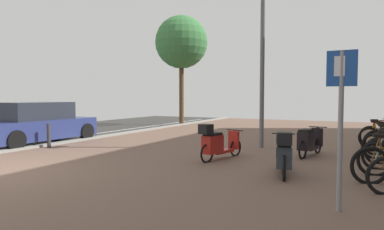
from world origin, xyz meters
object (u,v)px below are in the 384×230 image
at_px(bicycle_rack_08, 380,138).
at_px(scooter_mid, 309,142).
at_px(bollard_far, 49,136).
at_px(parking_sign, 341,112).
at_px(parked_car_near, 37,124).
at_px(street_tree, 181,43).
at_px(bicycle_rack_09, 379,135).
at_px(scooter_near, 284,154).
at_px(lamp_post, 262,52).
at_px(scooter_far, 217,143).

bearing_deg(bicycle_rack_08, scooter_mid, -124.41).
bearing_deg(bollard_far, parking_sign, -14.89).
xyz_separation_m(parked_car_near, bollard_far, (1.27, -0.55, -0.30)).
xyz_separation_m(street_tree, bollard_far, (0.47, -9.71, -4.39)).
bearing_deg(bicycle_rack_08, parking_sign, -96.41).
distance_m(bicycle_rack_08, scooter_mid, 3.21).
distance_m(bicycle_rack_09, scooter_mid, 3.82).
distance_m(scooter_near, parking_sign, 2.41).
bearing_deg(parked_car_near, street_tree, 85.01).
distance_m(scooter_near, lamp_post, 4.66).
relative_size(parking_sign, bollard_far, 2.95).
bearing_deg(street_tree, scooter_far, -56.44).
height_order(bicycle_rack_09, parked_car_near, parked_car_near).
bearing_deg(scooter_mid, scooter_far, -141.36).
height_order(bicycle_rack_08, bicycle_rack_09, bicycle_rack_09).
relative_size(bicycle_rack_08, bicycle_rack_09, 1.05).
bearing_deg(parked_car_near, scooter_near, -6.43).
relative_size(parking_sign, lamp_post, 0.41).
bearing_deg(scooter_far, bicycle_rack_09, 52.39).
height_order(parking_sign, bollard_far, parking_sign).
xyz_separation_m(bicycle_rack_08, bicycle_rack_09, (-0.01, 0.71, 0.00)).
xyz_separation_m(lamp_post, street_tree, (-6.58, 6.59, 1.71)).
xyz_separation_m(scooter_mid, bollard_far, (-7.71, -2.10, -0.02)).
xyz_separation_m(scooter_far, lamp_post, (0.45, 2.65, 2.63)).
relative_size(scooter_near, parked_car_near, 0.46).
height_order(scooter_near, parking_sign, parking_sign).
xyz_separation_m(bicycle_rack_08, street_tree, (-9.99, 4.96, 4.45)).
bearing_deg(parked_car_near, scooter_far, -0.67).
bearing_deg(scooter_near, parked_car_near, 173.57).
bearing_deg(scooter_near, scooter_far, 154.28).
height_order(parking_sign, street_tree, street_tree).
distance_m(scooter_mid, street_tree, 12.00).
height_order(scooter_far, parking_sign, parking_sign).
xyz_separation_m(parking_sign, lamp_post, (-2.61, 5.44, 1.65)).
height_order(scooter_far, street_tree, street_tree).
relative_size(parked_car_near, lamp_post, 0.72).
xyz_separation_m(parked_car_near, parking_sign, (9.99, -2.87, 0.73)).
distance_m(lamp_post, bollard_far, 7.37).
xyz_separation_m(parked_car_near, lamp_post, (7.38, 2.57, 2.39)).
bearing_deg(street_tree, parked_car_near, -94.99).
xyz_separation_m(bicycle_rack_09, scooter_far, (-3.85, -4.99, 0.11)).
distance_m(bicycle_rack_08, bicycle_rack_09, 0.71).
distance_m(scooter_far, lamp_post, 3.76).
bearing_deg(bicycle_rack_09, scooter_near, -108.27).
bearing_deg(lamp_post, scooter_far, -99.59).
bearing_deg(scooter_far, scooter_near, -25.72).
xyz_separation_m(scooter_far, parking_sign, (3.06, -2.79, 0.98)).
bearing_deg(scooter_near, bollard_far, 176.62).
bearing_deg(bicycle_rack_09, lamp_post, -145.40).
xyz_separation_m(scooter_mid, lamp_post, (-1.59, 1.02, 2.67)).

